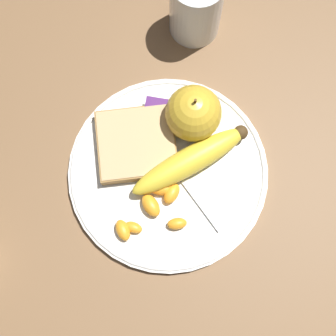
{
  "coord_description": "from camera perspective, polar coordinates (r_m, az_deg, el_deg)",
  "views": [
    {
      "loc": [
        -0.03,
        0.15,
        0.66
      ],
      "look_at": [
        0.0,
        0.0,
        0.03
      ],
      "focal_mm": 50.0,
      "sensor_mm": 36.0,
      "label": 1
    }
  ],
  "objects": [
    {
      "name": "orange_segment_4",
      "position": [
        0.65,
        -2.1,
        -4.58
      ],
      "size": [
        0.04,
        0.04,
        0.02
      ],
      "color": "orange",
      "rests_on": "plate"
    },
    {
      "name": "orange_segment_3",
      "position": [
        0.65,
        -4.23,
        -7.24
      ],
      "size": [
        0.03,
        0.02,
        0.01
      ],
      "color": "orange",
      "rests_on": "plate"
    },
    {
      "name": "banana",
      "position": [
        0.65,
        2.83,
        0.96
      ],
      "size": [
        0.16,
        0.14,
        0.04
      ],
      "color": "yellow",
      "rests_on": "plate"
    },
    {
      "name": "orange_segment_2",
      "position": [
        0.65,
        -5.52,
        -7.55
      ],
      "size": [
        0.03,
        0.04,
        0.02
      ],
      "color": "orange",
      "rests_on": "plate"
    },
    {
      "name": "orange_segment_1",
      "position": [
        0.65,
        0.45,
        -3.13
      ],
      "size": [
        0.03,
        0.04,
        0.02
      ],
      "color": "orange",
      "rests_on": "plate"
    },
    {
      "name": "bread_slice",
      "position": [
        0.67,
        -3.85,
        2.96
      ],
      "size": [
        0.14,
        0.13,
        0.02
      ],
      "color": "olive",
      "rests_on": "plate"
    },
    {
      "name": "juice_glass",
      "position": [
        0.73,
        3.66,
        18.95
      ],
      "size": [
        0.08,
        0.08,
        0.11
      ],
      "color": "silver",
      "rests_on": "ground_plane"
    },
    {
      "name": "orange_segment_5",
      "position": [
        0.65,
        1.11,
        -6.8
      ],
      "size": [
        0.03,
        0.02,
        0.02
      ],
      "color": "orange",
      "rests_on": "plate"
    },
    {
      "name": "apple",
      "position": [
        0.65,
        3.12,
        6.68
      ],
      "size": [
        0.08,
        0.08,
        0.09
      ],
      "color": "gold",
      "rests_on": "plate"
    },
    {
      "name": "fork",
      "position": [
        0.67,
        0.96,
        -0.03
      ],
      "size": [
        0.14,
        0.14,
        0.0
      ],
      "rotation": [
        0.0,
        0.0,
        11.79
      ],
      "color": "silver",
      "rests_on": "plate"
    },
    {
      "name": "plate",
      "position": [
        0.67,
        -0.0,
        -0.49
      ],
      "size": [
        0.29,
        0.29,
        0.01
      ],
      "color": "silver",
      "rests_on": "ground_plane"
    },
    {
      "name": "orange_segment_0",
      "position": [
        0.66,
        -2.18,
        -1.75
      ],
      "size": [
        0.02,
        0.03,
        0.02
      ],
      "color": "orange",
      "rests_on": "plate"
    },
    {
      "name": "ground_plane",
      "position": [
        0.68,
        -0.0,
        -0.65
      ],
      "size": [
        3.0,
        3.0,
        0.0
      ],
      "primitive_type": "plane",
      "color": "brown"
    },
    {
      "name": "jam_packet",
      "position": [
        0.68,
        -0.84,
        6.61
      ],
      "size": [
        0.05,
        0.04,
        0.02
      ],
      "color": "white",
      "rests_on": "plate"
    },
    {
      "name": "orange_segment_6",
      "position": [
        0.65,
        -0.91,
        -2.49
      ],
      "size": [
        0.03,
        0.02,
        0.02
      ],
      "color": "orange",
      "rests_on": "plate"
    }
  ]
}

